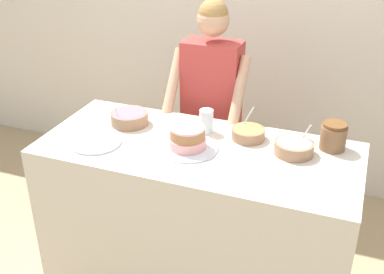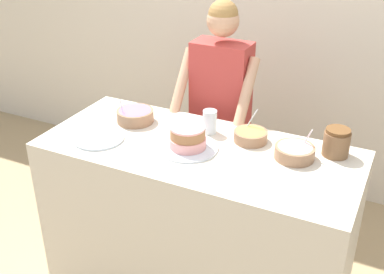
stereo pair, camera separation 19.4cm
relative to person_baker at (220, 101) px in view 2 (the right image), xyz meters
name	(u,v)px [view 2 (the right image)]	position (x,y,z in m)	size (l,w,h in m)	color
wall_back	(282,18)	(0.12, 0.81, 0.35)	(10.00, 0.05, 2.60)	beige
counter	(198,221)	(0.12, -0.57, -0.49)	(1.64, 0.72, 0.94)	beige
person_baker	(220,101)	(0.00, 0.00, 0.00)	(0.47, 0.43, 1.57)	#2D2D38
cake	(188,139)	(0.08, -0.60, 0.03)	(0.31, 0.31, 0.12)	silver
frosting_bowl_purple	(135,115)	(-0.33, -0.44, 0.02)	(0.21, 0.21, 0.14)	#936B4C
frosting_bowl_olive	(251,136)	(0.34, -0.38, 0.01)	(0.18, 0.18, 0.15)	#936B4C
frosting_bowl_pink	(295,152)	(0.59, -0.46, 0.02)	(0.20, 0.20, 0.15)	#936B4C
drinking_glass	(210,122)	(0.10, -0.38, 0.04)	(0.08, 0.08, 0.13)	silver
ceramic_plate	(99,138)	(-0.39, -0.72, -0.01)	(0.27, 0.27, 0.01)	silver
stoneware_jar	(337,142)	(0.76, -0.34, 0.05)	(0.13, 0.13, 0.14)	brown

